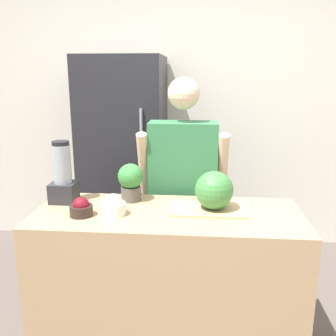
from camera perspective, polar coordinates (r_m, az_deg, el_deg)
The scene contains 10 objects.
wall_back at distance 3.62m, azimuth 2.17°, elevation 8.78°, with size 8.00×0.06×2.60m.
counter_island at distance 2.32m, azimuth -0.07°, elevation -17.05°, with size 1.51×0.60×0.89m.
refrigerator at distance 3.35m, azimuth -6.55°, elevation 1.20°, with size 0.69×0.74×1.79m.
person at distance 2.61m, azimuth 2.25°, elevation -4.14°, with size 0.60×0.26×1.62m.
cutting_board at distance 2.15m, azimuth 6.21°, elevation -6.31°, with size 0.43×0.24×0.01m.
watermelon at distance 2.12m, azimuth 7.04°, elevation -3.37°, with size 0.22×0.22×0.22m.
bowl_cherries at distance 2.11m, azimuth -13.09°, elevation -5.98°, with size 0.13×0.13×0.11m.
bowl_cream at distance 2.09m, azimuth -8.30°, elevation -5.77°, with size 0.14×0.14×0.12m.
blender at distance 2.33m, azimuth -15.73°, elevation -1.34°, with size 0.15×0.15×0.37m.
potted_plant at distance 2.28m, azimuth -5.71°, elevation -1.95°, with size 0.15×0.15×0.23m.
Camera 1 is at (0.17, -1.67, 1.65)m, focal length 40.00 mm.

